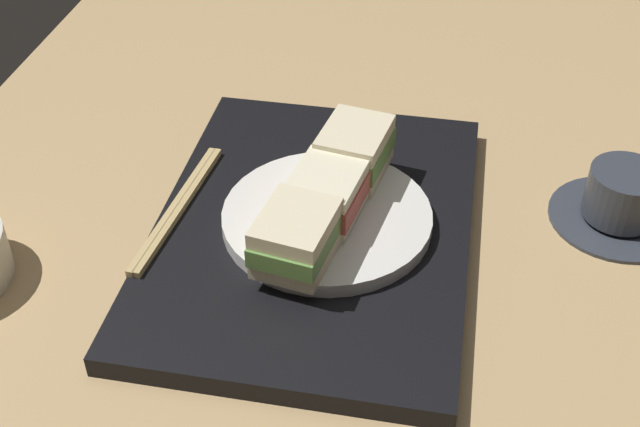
# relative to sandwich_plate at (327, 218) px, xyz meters

# --- Properties ---
(ground_plane) EXTENTS (1.40, 1.00, 0.03)m
(ground_plane) POSITION_rel_sandwich_plate_xyz_m (0.01, 0.03, -0.04)
(ground_plane) COLOR tan
(serving_tray) EXTENTS (0.42, 0.31, 0.02)m
(serving_tray) POSITION_rel_sandwich_plate_xyz_m (-0.00, -0.01, -0.02)
(serving_tray) COLOR black
(serving_tray) RESTS_ON ground_plane
(sandwich_plate) EXTENTS (0.21, 0.21, 0.01)m
(sandwich_plate) POSITION_rel_sandwich_plate_xyz_m (0.00, 0.00, 0.00)
(sandwich_plate) COLOR silver
(sandwich_plate) RESTS_ON serving_tray
(sandwich_near) EXTENTS (0.09, 0.08, 0.05)m
(sandwich_near) POSITION_rel_sandwich_plate_xyz_m (-0.07, 0.02, 0.03)
(sandwich_near) COLOR beige
(sandwich_near) RESTS_ON sandwich_plate
(sandwich_middle) EXTENTS (0.09, 0.08, 0.05)m
(sandwich_middle) POSITION_rel_sandwich_plate_xyz_m (0.00, 0.00, 0.03)
(sandwich_middle) COLOR #EFE5C1
(sandwich_middle) RESTS_ON sandwich_plate
(sandwich_far) EXTENTS (0.09, 0.08, 0.05)m
(sandwich_far) POSITION_rel_sandwich_plate_xyz_m (0.07, -0.02, 0.03)
(sandwich_far) COLOR beige
(sandwich_far) RESTS_ON sandwich_plate
(chopsticks_pair) EXTENTS (0.21, 0.03, 0.01)m
(chopsticks_pair) POSITION_rel_sandwich_plate_xyz_m (0.01, -0.15, -0.00)
(chopsticks_pair) COLOR tan
(chopsticks_pair) RESTS_ON serving_tray
(coffee_cup) EXTENTS (0.14, 0.14, 0.06)m
(coffee_cup) POSITION_rel_sandwich_plate_xyz_m (-0.09, 0.29, -0.00)
(coffee_cup) COLOR #333842
(coffee_cup) RESTS_ON ground_plane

